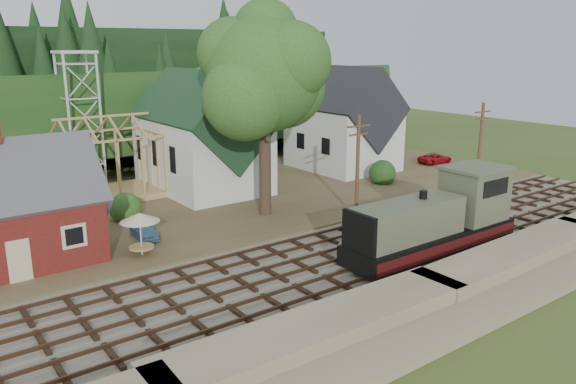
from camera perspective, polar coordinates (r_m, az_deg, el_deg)
ground at (r=34.77m, az=4.38°, el=-7.11°), size 140.00×140.00×0.00m
embankment at (r=29.48m, az=15.51°, el=-11.81°), size 64.00×5.00×1.60m
railroad_bed at (r=34.74m, az=4.38°, el=-6.99°), size 64.00×11.00×0.16m
village_flat at (r=49.00m, az=-9.54°, el=-0.57°), size 64.00×26.00×0.30m
hillside at (r=70.77m, az=-18.54°, el=3.45°), size 70.00×28.96×12.74m
ridge at (r=85.93m, az=-21.97°, el=5.02°), size 80.00×20.00×12.00m
depot at (r=36.92m, az=-27.03°, el=-2.15°), size 10.80×7.41×9.00m
church at (r=50.32m, az=-8.64°, el=5.73°), size 8.40×15.17×13.00m
farmhouse at (r=59.00m, az=5.60°, el=6.82°), size 8.40×10.80×10.60m
timber_frame at (r=49.65m, az=-17.99°, el=2.80°), size 8.20×6.20×6.99m
lattice_tower at (r=54.51m, az=-20.67°, el=10.78°), size 3.20×3.20×12.12m
big_tree at (r=41.68m, az=-2.31°, el=11.01°), size 10.90×8.40×14.70m
telegraph_pole_near at (r=41.76m, az=7.08°, el=2.64°), size 2.20×0.28×8.00m
telegraph_pole_far at (r=53.10m, az=18.93°, el=4.54°), size 2.20×0.28×8.00m
locomotive at (r=36.37m, az=15.00°, el=-2.84°), size 12.86×3.21×5.12m
car_blue at (r=39.06m, az=-14.42°, el=-3.69°), size 1.73×3.53×1.16m
car_red at (r=63.78m, az=14.73°, el=3.35°), size 4.13×2.15×1.11m
patio_set at (r=35.46m, az=-14.83°, el=-2.68°), size 2.43×2.43×2.70m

